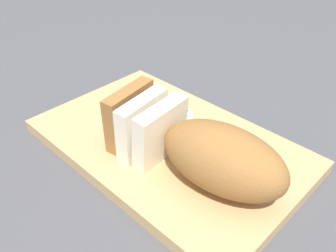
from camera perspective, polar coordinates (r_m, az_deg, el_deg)
The scene contains 7 objects.
ground_plane at distance 0.65m, azimuth 0.00°, elevation -3.82°, with size 3.00×3.00×0.00m, color #4C4C51.
cutting_board at distance 0.64m, azimuth 0.00°, elevation -3.02°, with size 0.47×0.30×0.02m, color tan.
bread_loaf at distance 0.54m, azimuth 5.02°, elevation -3.60°, with size 0.31×0.14×0.10m.
bread_knife at distance 0.67m, azimuth 3.81°, elevation 0.74°, with size 0.28×0.07×0.02m.
crumb_near_knife at distance 0.60m, azimuth -1.49°, elevation -4.33°, with size 0.01×0.01×0.01m, color tan.
crumb_near_loaf at distance 0.61m, azimuth -0.65°, elevation -3.37°, with size 0.00×0.00×0.00m, color tan.
crumb_stray_left at distance 0.57m, azimuth 2.38°, elevation -6.65°, with size 0.01×0.01×0.01m, color tan.
Camera 1 is at (-0.35, 0.36, 0.41)m, focal length 38.14 mm.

